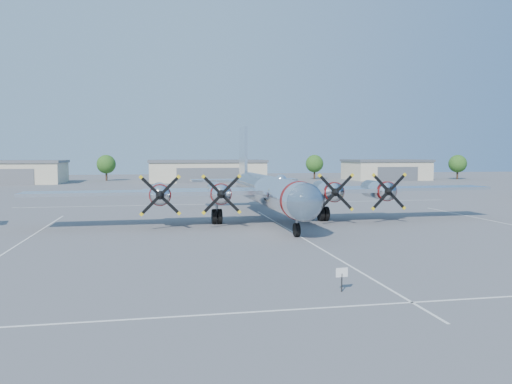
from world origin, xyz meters
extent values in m
plane|color=#545456|center=(0.00, 0.00, 0.00)|extent=(260.00, 260.00, 0.00)
cube|color=silver|center=(-22.00, -5.00, 0.01)|extent=(0.15, 40.00, 0.01)
cube|color=silver|center=(0.00, -5.00, 0.01)|extent=(0.15, 40.00, 0.01)
cube|color=silver|center=(0.00, -22.00, 0.01)|extent=(60.00, 0.15, 0.01)
cube|color=silver|center=(0.00, 25.00, 0.01)|extent=(60.00, 0.15, 0.01)
cube|color=#C0B898|center=(-45.00, 82.00, 2.40)|extent=(22.00, 14.00, 4.80)
cube|color=slate|center=(-45.00, 82.00, 5.10)|extent=(22.60, 14.60, 0.60)
cube|color=slate|center=(-45.00, 74.95, 1.80)|extent=(12.10, 0.20, 3.60)
cube|color=#C0B898|center=(0.00, 82.00, 2.40)|extent=(28.00, 14.00, 4.80)
cube|color=slate|center=(0.00, 82.00, 5.10)|extent=(28.60, 14.60, 0.60)
cube|color=slate|center=(0.00, 74.95, 1.80)|extent=(15.40, 0.20, 3.60)
cube|color=#C0B898|center=(48.00, 82.00, 2.40)|extent=(20.00, 14.00, 4.80)
cube|color=slate|center=(48.00, 82.00, 5.10)|extent=(20.60, 14.60, 0.60)
cube|color=slate|center=(48.00, 74.95, 1.80)|extent=(11.00, 0.20, 3.60)
cylinder|color=#382619|center=(-25.00, 90.00, 1.40)|extent=(0.50, 0.50, 2.80)
sphere|color=#204A15|center=(-25.00, 90.00, 4.24)|extent=(4.80, 4.80, 4.80)
cylinder|color=#382619|center=(30.00, 88.00, 1.40)|extent=(0.50, 0.50, 2.80)
sphere|color=#204A15|center=(30.00, 88.00, 4.24)|extent=(4.80, 4.80, 4.80)
cylinder|color=#382619|center=(68.00, 80.00, 1.40)|extent=(0.50, 0.50, 2.80)
sphere|color=#204A15|center=(68.00, 80.00, 4.24)|extent=(4.80, 4.80, 4.80)
cylinder|color=black|center=(-2.55, -19.66, 0.46)|extent=(0.07, 0.07, 0.92)
cube|color=white|center=(-2.55, -19.66, 0.98)|extent=(0.63, 0.10, 0.46)
camera|label=1|loc=(-11.31, -42.78, 6.84)|focal=35.00mm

